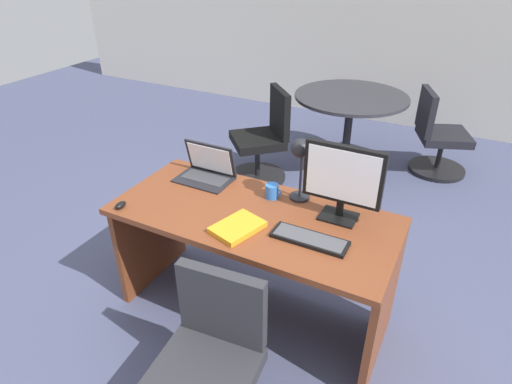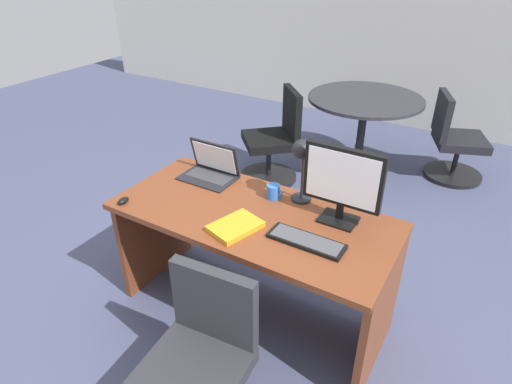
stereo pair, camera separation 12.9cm
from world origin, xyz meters
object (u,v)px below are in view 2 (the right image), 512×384
coffee_mug (274,192)px  meeting_chair_far (453,145)px  monitor (343,180)px  meeting_chair_near (275,145)px  office_chair (200,370)px  laptop (212,166)px  desk (257,241)px  book (235,226)px  meeting_table (363,116)px  desk_lamp (302,157)px  mouse (123,201)px  keyboard (306,241)px

coffee_mug → meeting_chair_far: size_ratio=0.12×
monitor → meeting_chair_near: bearing=129.0°
meeting_chair_near → office_chair: bearing=-69.2°
monitor → laptop: monitor is taller
desk → meeting_chair_far: meeting_chair_far is taller
meeting_chair_far → desk: bearing=-105.8°
monitor → meeting_chair_far: bearing=83.4°
monitor → book: (-0.44, -0.36, -0.24)m
desk → meeting_table: bearing=92.8°
desk_lamp → book: desk_lamp is taller
coffee_mug → desk: bearing=-97.4°
monitor → coffee_mug: (-0.42, 0.03, -0.21)m
monitor → laptop: (-0.90, 0.07, -0.18)m
monitor → meeting_chair_far: size_ratio=0.51×
monitor → meeting_chair_near: size_ratio=0.48×
meeting_table → meeting_chair_near: bearing=-136.9°
desk → mouse: (-0.70, -0.34, 0.24)m
monitor → desk_lamp: (-0.27, 0.07, 0.03)m
mouse → meeting_table: mouse is taller
mouse → book: (0.70, 0.12, -0.00)m
mouse → coffee_mug: coffee_mug is taller
book → office_chair: (0.15, -0.54, -0.45)m
mouse → desk: bearing=26.2°
desk → meeting_chair_far: bearing=74.2°
laptop → meeting_table: bearing=80.2°
book → meeting_table: book is taller
desk_lamp → desk: bearing=-129.5°
keyboard → meeting_chair_far: (0.34, 2.69, -0.43)m
desk_lamp → office_chair: (-0.03, -0.97, -0.72)m
mouse → meeting_table: size_ratio=0.07×
meeting_table → meeting_chair_far: bearing=21.6°
desk_lamp → meeting_chair_far: desk_lamp is taller
monitor → meeting_chair_near: 2.01m
monitor → keyboard: (-0.06, -0.27, -0.24)m
meeting_chair_far → mouse: bearing=-116.2°
monitor → meeting_chair_far: 2.52m
desk_lamp → monitor: bearing=-15.0°
desk_lamp → keyboard: bearing=-58.9°
laptop → keyboard: bearing=-22.2°
meeting_table → meeting_chair_far: 0.93m
meeting_chair_far → office_chair: bearing=-99.9°
office_chair → desk: bearing=100.5°
desk_lamp → laptop: bearing=-179.6°
book → coffee_mug: (0.02, 0.38, 0.03)m
monitor → desk_lamp: 0.28m
desk_lamp → book: 0.53m
coffee_mug → office_chair: (0.12, -0.92, -0.48)m
meeting_chair_near → desk_lamp: bearing=-56.6°
office_chair → meeting_table: (-0.25, 2.98, 0.27)m
book → office_chair: size_ratio=0.38×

